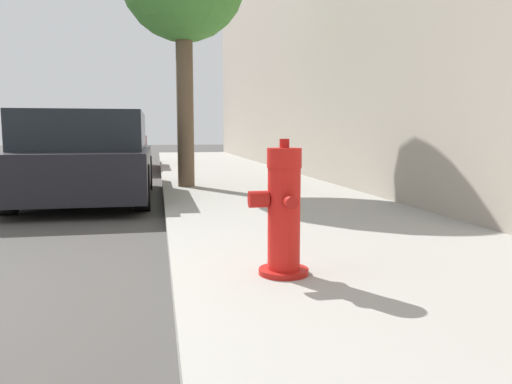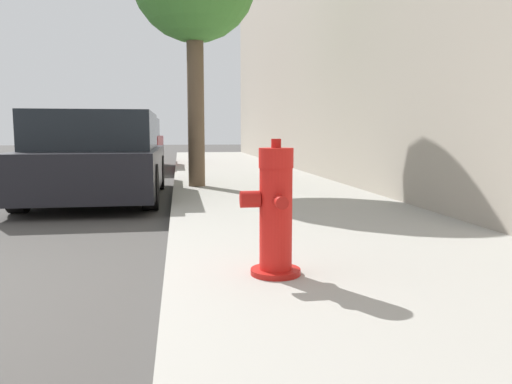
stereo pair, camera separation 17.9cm
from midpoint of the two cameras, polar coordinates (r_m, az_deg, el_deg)
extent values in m
cube|color=#99968E|center=(3.23, 18.33, -10.50)|extent=(2.90, 40.00, 0.13)
cylinder|color=#A91511|center=(3.15, 3.89, -9.06)|extent=(0.31, 0.31, 0.04)
cylinder|color=red|center=(3.07, 3.94, -3.09)|extent=(0.20, 0.20, 0.63)
cylinder|color=red|center=(3.03, 4.00, 3.90)|extent=(0.21, 0.21, 0.12)
cylinder|color=#A91511|center=(3.03, 4.02, 5.57)|extent=(0.06, 0.06, 0.06)
cylinder|color=#A91511|center=(2.91, 4.61, -1.15)|extent=(0.08, 0.10, 0.08)
cylinder|color=#A91511|center=(3.20, 3.37, -0.42)|extent=(0.08, 0.10, 0.08)
cylinder|color=#A91511|center=(3.02, 1.00, -0.83)|extent=(0.12, 0.10, 0.10)
cube|color=black|center=(7.89, -16.78, 2.59)|extent=(1.78, 3.95, 0.60)
cube|color=black|center=(7.71, -17.09, 6.72)|extent=(1.64, 2.17, 0.54)
cylinder|color=black|center=(9.24, -20.69, 1.99)|extent=(0.20, 0.60, 0.60)
cylinder|color=black|center=(9.05, -10.57, 2.22)|extent=(0.20, 0.60, 0.60)
cylinder|color=black|center=(6.88, -24.87, 0.29)|extent=(0.20, 0.60, 0.60)
cylinder|color=black|center=(6.61, -11.22, 0.55)|extent=(0.20, 0.60, 0.60)
cube|color=maroon|center=(14.24, -13.96, 4.74)|extent=(1.75, 4.25, 0.74)
cube|color=black|center=(14.06, -14.10, 7.21)|extent=(1.61, 2.34, 0.48)
cylinder|color=black|center=(15.65, -16.42, 4.01)|extent=(0.20, 0.64, 0.64)
cylinder|color=black|center=(15.51, -10.56, 4.15)|extent=(0.20, 0.64, 0.64)
cylinder|color=black|center=(13.04, -17.95, 3.45)|extent=(0.20, 0.64, 0.64)
cylinder|color=black|center=(12.88, -10.93, 3.62)|extent=(0.20, 0.64, 0.64)
cylinder|color=brown|center=(8.27, -6.27, 9.91)|extent=(0.27, 0.27, 2.66)
camera|label=1|loc=(0.09, -88.79, 0.14)|focal=35.00mm
camera|label=2|loc=(0.09, 91.21, -0.14)|focal=35.00mm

